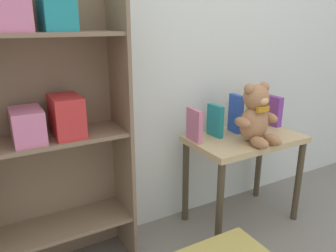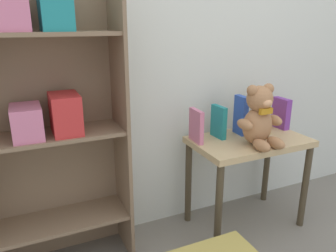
% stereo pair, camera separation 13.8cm
% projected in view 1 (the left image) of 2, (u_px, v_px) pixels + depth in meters
% --- Properties ---
extents(wall_back, '(4.80, 0.06, 2.50)m').
position_uv_depth(wall_back, '(183.00, 17.00, 1.86)').
color(wall_back, silver).
rests_on(wall_back, ground_plane).
extents(bookshelf_side, '(0.71, 0.28, 1.43)m').
position_uv_depth(bookshelf_side, '(46.00, 117.00, 1.48)').
color(bookshelf_side, '#7F664C').
rests_on(bookshelf_side, ground_plane).
extents(display_table, '(0.68, 0.40, 0.57)m').
position_uv_depth(display_table, '(244.00, 150.00, 1.99)').
color(display_table, tan).
rests_on(display_table, ground_plane).
extents(teddy_bear, '(0.26, 0.24, 0.34)m').
position_uv_depth(teddy_bear, '(256.00, 116.00, 1.83)').
color(teddy_bear, '#A8754C').
rests_on(teddy_bear, display_table).
extents(book_standing_pink, '(0.03, 0.14, 0.19)m').
position_uv_depth(book_standing_pink, '(194.00, 125.00, 1.86)').
color(book_standing_pink, '#D17093').
rests_on(book_standing_pink, display_table).
extents(book_standing_teal, '(0.04, 0.12, 0.19)m').
position_uv_depth(book_standing_teal, '(215.00, 121.00, 1.94)').
color(book_standing_teal, teal).
rests_on(book_standing_teal, display_table).
extents(book_standing_blue, '(0.04, 0.10, 0.24)m').
position_uv_depth(book_standing_blue, '(236.00, 114.00, 2.01)').
color(book_standing_blue, '#2D51B7').
rests_on(book_standing_blue, display_table).
extents(book_standing_yellow, '(0.04, 0.12, 0.21)m').
position_uv_depth(book_standing_yellow, '(254.00, 112.00, 2.08)').
color(book_standing_yellow, gold).
rests_on(book_standing_yellow, display_table).
extents(book_standing_purple, '(0.04, 0.13, 0.19)m').
position_uv_depth(book_standing_purple, '(273.00, 111.00, 2.15)').
color(book_standing_purple, purple).
rests_on(book_standing_purple, display_table).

